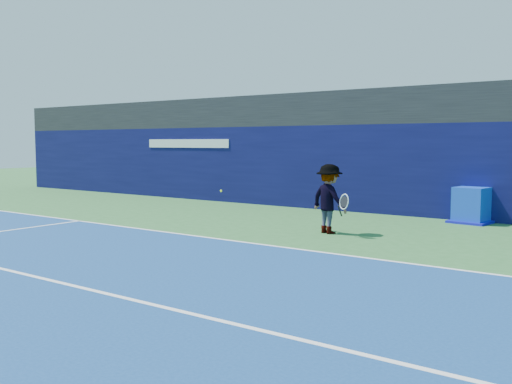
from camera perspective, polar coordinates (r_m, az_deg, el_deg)
ground at (r=12.49m, az=-14.50°, el=-6.25°), size 80.00×80.00×0.00m
baseline at (r=14.54m, az=-5.32°, el=-4.49°), size 24.00×0.10×0.01m
service_line at (r=11.35m, az=-22.37°, el=-7.55°), size 24.00×0.10×0.01m
stadium_band at (r=21.51m, az=9.86°, el=8.12°), size 36.00×3.00×1.20m
back_wall_assembly at (r=20.60m, az=8.54°, el=2.44°), size 36.00×1.03×3.00m
equipment_cart at (r=18.18m, az=20.76°, el=-1.37°), size 1.25×1.25×1.07m
tennis_player at (r=15.13m, az=7.33°, el=-0.68°), size 1.43×1.03×1.83m
tennis_ball at (r=15.80m, az=-3.51°, el=0.11°), size 0.07×0.07×0.07m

